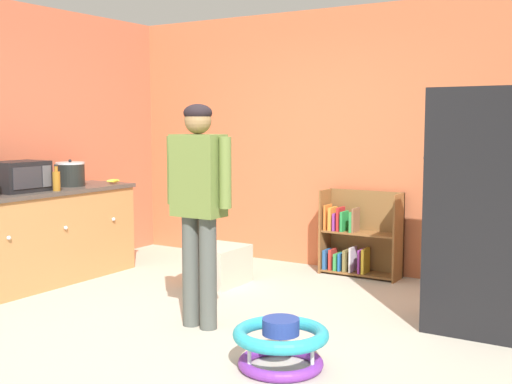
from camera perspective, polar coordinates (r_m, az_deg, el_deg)
name	(u,v)px	position (r m, az deg, el deg)	size (l,w,h in m)	color
ground_plane	(216,327)	(5.01, -3.56, -11.72)	(12.00, 12.00, 0.00)	#BCB5A3
back_wall	(345,140)	(6.80, 7.83, 4.52)	(5.20, 0.06, 2.70)	#CA6840
left_side_wall	(54,140)	(7.15, -17.24, 4.38)	(0.06, 2.99, 2.70)	#CB6344
kitchen_counter	(43,236)	(6.56, -18.13, -3.68)	(0.65, 1.91, 0.90)	#B77D47
refrigerator	(483,210)	(5.08, 19.28, -1.52)	(0.73, 0.68, 1.78)	black
bookshelf	(357,239)	(6.64, 8.81, -4.08)	(0.80, 0.28, 0.85)	brown
standing_person	(199,195)	(4.82, -5.05, -0.25)	(0.57, 0.22, 1.67)	#4C504B
baby_walker	(281,344)	(4.17, 2.18, -13.14)	(0.60, 0.60, 0.32)	purple
pet_carrier	(219,265)	(6.24, -3.26, -6.42)	(0.42, 0.55, 0.36)	beige
microwave	(19,177)	(6.34, -20.06, 1.28)	(0.37, 0.48, 0.28)	black
crock_pot	(70,174)	(6.74, -15.94, 1.52)	(0.28, 0.28, 0.27)	black
banana_bunch	(114,181)	(6.90, -12.32, 0.95)	(0.12, 0.16, 0.04)	yellow
amber_bottle	(56,180)	(6.31, -17.08, 0.99)	(0.07, 0.07, 0.25)	#9E661E
red_cup	(79,179)	(7.01, -15.25, 1.11)	(0.08, 0.08, 0.10)	red
teal_cup	(65,179)	(6.98, -16.41, 1.06)	(0.08, 0.08, 0.10)	teal
yellow_cup	(38,182)	(6.72, -18.51, 0.80)	(0.08, 0.08, 0.10)	yellow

